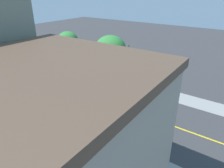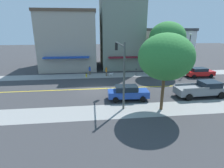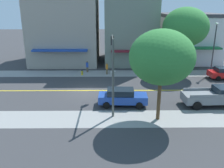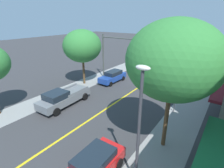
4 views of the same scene
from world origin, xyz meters
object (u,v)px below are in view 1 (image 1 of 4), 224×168
(street_tree_right_corner, at_px, (68,40))
(blue_sedan_right_curb, at_px, (114,84))
(grey_pickup_truck, at_px, (73,71))
(small_dog, at_px, (68,120))
(fire_hydrant, at_px, (98,133))
(parking_meter, at_px, (48,104))
(street_tree_left_far, at_px, (9,57))
(traffic_light_mast, at_px, (122,61))
(pedestrian_orange_shirt, at_px, (72,120))
(red_sedan_left_curb, at_px, (13,81))
(street_tree_left_near, at_px, (110,49))
(pedestrian_blue_shirt, at_px, (84,135))

(street_tree_right_corner, distance_m, blue_sedan_right_curb, 15.01)
(grey_pickup_truck, distance_m, small_dog, 14.36)
(fire_hydrant, distance_m, parking_meter, 8.40)
(street_tree_left_far, relative_size, grey_pickup_truck, 1.46)
(street_tree_left_far, relative_size, parking_meter, 6.76)
(parking_meter, relative_size, traffic_light_mast, 0.20)
(pedestrian_orange_shirt, bearing_deg, red_sedan_left_curb, -34.80)
(street_tree_left_near, height_order, blue_sedan_right_curb, street_tree_left_near)
(street_tree_right_corner, relative_size, blue_sedan_right_curb, 1.45)
(parking_meter, distance_m, pedestrian_blue_shirt, 8.02)
(parking_meter, height_order, grey_pickup_truck, grey_pickup_truck)
(blue_sedan_right_curb, bearing_deg, red_sedan_left_curb, 33.27)
(blue_sedan_right_curb, xyz_separation_m, small_dog, (-10.50, -0.73, -0.46))
(pedestrian_orange_shirt, bearing_deg, parking_meter, -34.67)
(street_tree_left_far, bearing_deg, pedestrian_blue_shirt, -94.64)
(pedestrian_orange_shirt, distance_m, small_dog, 0.97)
(street_tree_left_far, xyz_separation_m, traffic_light_mast, (11.31, -9.67, -1.86))
(traffic_light_mast, xyz_separation_m, blue_sedan_right_curb, (-0.53, 0.91, -3.66))
(street_tree_left_near, height_order, pedestrian_blue_shirt, street_tree_left_near)
(blue_sedan_right_curb, distance_m, pedestrian_orange_shirt, 10.76)
(street_tree_right_corner, xyz_separation_m, pedestrian_orange_shirt, (-14.63, -15.43, -4.15))
(fire_hydrant, bearing_deg, street_tree_right_corner, 52.71)
(blue_sedan_right_curb, relative_size, pedestrian_blue_shirt, 2.96)
(fire_hydrant, relative_size, red_sedan_left_curb, 0.16)
(street_tree_left_far, distance_m, pedestrian_orange_shirt, 11.70)
(traffic_light_mast, bearing_deg, small_dog, -0.95)
(blue_sedan_right_curb, xyz_separation_m, grey_pickup_truck, (0.08, 8.98, 0.08))
(street_tree_right_corner, distance_m, pedestrian_orange_shirt, 21.66)
(small_dog, bearing_deg, street_tree_right_corner, -55.31)
(street_tree_right_corner, xyz_separation_m, parking_meter, (-13.91, -10.44, -4.13))
(fire_hydrant, xyz_separation_m, small_dog, (-0.15, 4.23, 0.01))
(traffic_light_mast, relative_size, grey_pickup_truck, 1.09)
(red_sedan_left_curb, xyz_separation_m, blue_sedan_right_curb, (8.39, -13.91, 0.04))
(street_tree_left_far, distance_m, blue_sedan_right_curb, 14.95)
(street_tree_right_corner, distance_m, grey_pickup_truck, 7.47)
(red_sedan_left_curb, height_order, pedestrian_orange_shirt, pedestrian_orange_shirt)
(street_tree_left_near, relative_size, pedestrian_blue_shirt, 4.74)
(fire_hydrant, bearing_deg, small_dog, 92.09)
(pedestrian_blue_shirt, bearing_deg, red_sedan_left_curb, 68.28)
(blue_sedan_right_curb, relative_size, small_dog, 6.00)
(parking_meter, distance_m, traffic_light_mast, 11.89)
(grey_pickup_truck, bearing_deg, small_dog, 130.04)
(street_tree_left_far, relative_size, blue_sedan_right_curb, 1.92)
(street_tree_left_far, bearing_deg, street_tree_right_corner, 19.05)
(blue_sedan_right_curb, bearing_deg, traffic_light_mast, -147.69)
(grey_pickup_truck, xyz_separation_m, pedestrian_blue_shirt, (-11.92, -13.34, -0.09))
(parking_meter, bearing_deg, pedestrian_orange_shirt, -98.15)
(parking_meter, relative_size, red_sedan_left_curb, 0.29)
(street_tree_left_far, xyz_separation_m, blue_sedan_right_curb, (10.78, -8.76, -5.52))
(parking_meter, distance_m, pedestrian_orange_shirt, 5.04)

